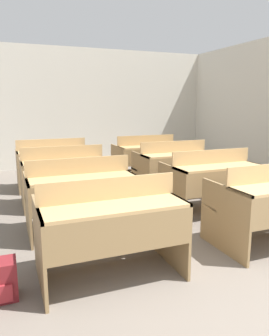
# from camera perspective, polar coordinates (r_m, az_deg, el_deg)

# --- Properties ---
(wall_back) EXTENTS (6.94, 0.06, 2.94)m
(wall_back) POSITION_cam_1_polar(r_m,az_deg,el_deg) (8.49, -9.63, 10.21)
(wall_back) COLOR beige
(wall_back) RESTS_ON ground_plane
(bench_front_left) EXTENTS (1.28, 0.83, 0.94)m
(bench_front_left) POSITION_cam_1_polar(r_m,az_deg,el_deg) (3.03, -4.29, -9.96)
(bench_front_left) COLOR olive
(bench_front_left) RESTS_ON ground_plane
(bench_second_left) EXTENTS (1.28, 0.83, 0.94)m
(bench_second_left) POSITION_cam_1_polar(r_m,az_deg,el_deg) (4.13, -9.44, -4.34)
(bench_second_left) COLOR #93744A
(bench_second_left) RESTS_ON ground_plane
(bench_second_right) EXTENTS (1.28, 0.83, 0.94)m
(bench_second_right) POSITION_cam_1_polar(r_m,az_deg,el_deg) (4.89, 13.21, -2.06)
(bench_second_right) COLOR #97794E
(bench_second_right) RESTS_ON ground_plane
(bench_third_left) EXTENTS (1.28, 0.83, 0.94)m
(bench_third_left) POSITION_cam_1_polar(r_m,az_deg,el_deg) (5.28, -12.23, -1.04)
(bench_third_left) COLOR #94764C
(bench_third_left) RESTS_ON ground_plane
(bench_third_right) EXTENTS (1.28, 0.83, 0.94)m
(bench_third_right) POSITION_cam_1_polar(r_m,az_deg,el_deg) (5.90, 6.83, 0.40)
(bench_third_right) COLOR #96784E
(bench_third_right) RESTS_ON ground_plane
(bench_back_left) EXTENTS (1.28, 0.83, 0.94)m
(bench_back_left) POSITION_cam_1_polar(r_m,az_deg,el_deg) (6.41, -14.10, 0.98)
(bench_back_left) COLOR #987A50
(bench_back_left) RESTS_ON ground_plane
(bench_back_right) EXTENTS (1.28, 0.83, 0.94)m
(bench_back_right) POSITION_cam_1_polar(r_m,az_deg,el_deg) (6.93, 2.07, 2.06)
(bench_back_right) COLOR olive
(bench_back_right) RESTS_ON ground_plane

